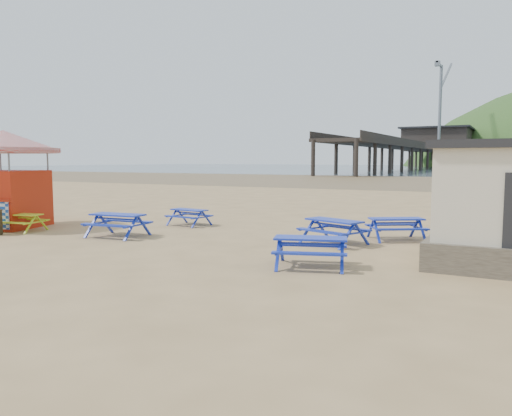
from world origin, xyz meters
The scene contains 12 objects.
ground centered at (0.00, 0.00, 0.00)m, with size 400.00×400.00×0.00m, color tan.
wet_sand centered at (0.00, 55.00, 0.00)m, with size 400.00×400.00×0.00m, color brown.
sea centered at (0.00, 170.00, 0.01)m, with size 400.00×400.00×0.00m, color #42525E.
picnic_table_blue_a centered at (-3.11, 2.87, 0.33)m, with size 1.71×1.45×0.66m.
picnic_table_blue_b centered at (3.68, 1.19, 0.39)m, with size 2.29×2.08×0.79m.
picnic_table_blue_c centered at (5.26, 2.97, 0.37)m, with size 2.24×2.12×0.74m.
picnic_table_blue_d centered at (-3.53, -0.83, 0.40)m, with size 2.05×1.71×0.80m.
picnic_table_blue_e centered at (4.28, -2.37, 0.38)m, with size 2.16×1.93×0.76m.
picnic_table_blue_f centered at (7.80, -0.61, 0.36)m, with size 1.86×1.58×0.71m.
picnic_table_yellow centered at (-7.69, -1.54, 0.33)m, with size 1.79×1.54×0.67m.
ice_cream_kiosk centered at (-9.22, -1.01, 2.42)m, with size 5.25×5.25×3.85m.
pier centered at (-17.99, 178.23, 5.46)m, with size 24.00×220.00×39.29m.
Camera 1 is at (8.78, -13.92, 2.67)m, focal length 35.00 mm.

